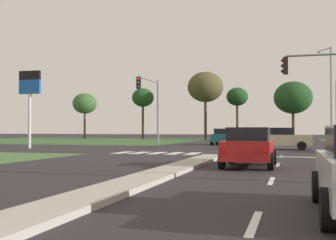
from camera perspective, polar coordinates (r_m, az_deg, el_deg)
name	(u,v)px	position (r m, az deg, el deg)	size (l,w,h in m)	color
ground_plane	(233,150)	(32.20, 8.31, -3.85)	(200.00, 200.00, 0.00)	#282628
grass_verge_far_left	(73,140)	(63.71, -12.09, -2.52)	(35.00, 35.00, 0.01)	#385B2D
median_island_near	(153,176)	(13.61, -1.98, -7.20)	(1.20, 22.00, 0.14)	#ADA89E
median_island_far	(258,141)	(57.07, 11.50, -2.61)	(1.20, 36.00, 0.14)	gray
lane_dash_near	(254,223)	(7.37, 10.98, -12.80)	(0.14, 2.00, 0.01)	silver
lane_dash_second	(271,181)	(13.29, 13.08, -7.59)	(0.14, 2.00, 0.01)	silver
lane_dash_third	(278,165)	(19.26, 13.87, -5.60)	(0.14, 2.00, 0.01)	silver
lane_dash_fourth	(281,156)	(25.25, 14.28, -4.54)	(0.14, 2.00, 0.01)	silver
stop_bar_near	(287,157)	(24.95, 14.96, -4.58)	(6.40, 0.50, 0.01)	silver
crosswalk_bar_near	(122,153)	(28.73, -5.85, -4.17)	(0.70, 2.80, 0.01)	silver
crosswalk_bar_second	(139,153)	(28.33, -3.68, -4.21)	(0.70, 2.80, 0.01)	silver
crosswalk_bar_third	(157,153)	(27.97, -1.45, -4.25)	(0.70, 2.80, 0.01)	silver
crosswalk_bar_fourth	(174,153)	(27.66, 0.84, -4.29)	(0.70, 2.80, 0.01)	silver
crosswalk_bar_fifth	(193,154)	(27.39, 3.17, -4.32)	(0.70, 2.80, 0.01)	silver
car_grey_near	(247,134)	(66.20, 10.05, -1.83)	(1.95, 4.21, 1.48)	slate
car_beige_third	(282,138)	(33.91, 14.43, -2.30)	(4.14, 2.05, 1.62)	#BCAD8E
car_teal_fourth	(223,137)	(43.30, 7.08, -2.11)	(1.95, 4.56, 1.57)	#19565B
car_red_sixth	(249,147)	(18.08, 10.35, -3.37)	(2.01, 4.34, 1.57)	#A31919
traffic_signal_far_left	(151,99)	(38.41, -2.16, 2.74)	(0.32, 5.62, 5.94)	gray
traffic_signal_near_right	(332,84)	(25.51, 20.19, 4.38)	(4.19, 0.32, 5.78)	gray
street_lamp_third	(330,89)	(54.17, 20.03, 3.69)	(1.55, 2.29, 10.91)	gray
fuel_price_totem	(30,92)	(36.52, -17.27, 3.48)	(1.80, 0.24, 6.07)	silver
treeline_near	(85,104)	(72.18, -10.60, 2.07)	(3.84, 3.84, 7.27)	#423323
treeline_second	(143,98)	(70.14, -3.23, 2.83)	(3.43, 3.43, 7.96)	#423323
treeline_third	(205,87)	(66.92, 4.81, 4.20)	(5.33, 5.33, 10.10)	#423323
treeline_fourth	(237,97)	(71.20, 8.85, 2.90)	(3.40, 3.40, 8.11)	#423323
treeline_fifth	(293,98)	(65.65, 15.71, 2.77)	(5.40, 5.40, 8.31)	#423323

